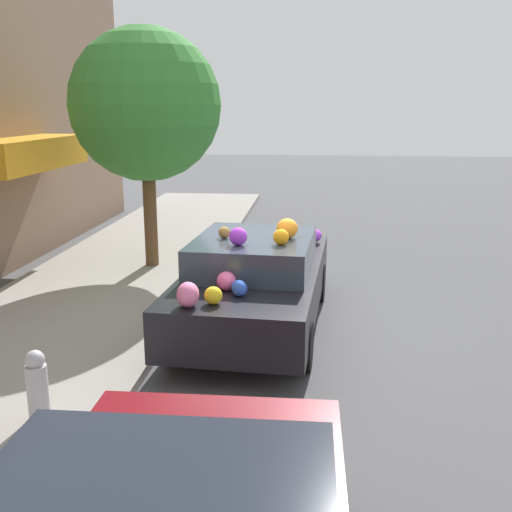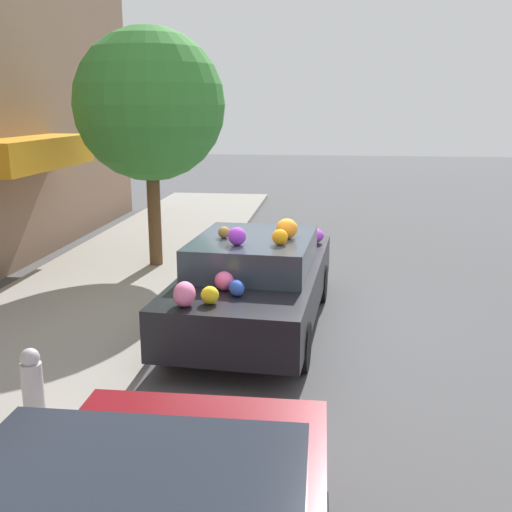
% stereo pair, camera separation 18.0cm
% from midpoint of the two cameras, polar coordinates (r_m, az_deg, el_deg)
% --- Properties ---
extents(ground_plane, '(60.00, 60.00, 0.00)m').
position_cam_midpoint_polar(ground_plane, '(8.45, -0.51, -6.72)').
color(ground_plane, '#4C4C4F').
extents(sidewalk_curb, '(24.00, 3.20, 0.12)m').
position_cam_midpoint_polar(sidewalk_curb, '(9.11, -17.74, -5.44)').
color(sidewalk_curb, gray).
rests_on(sidewalk_curb, ground).
extents(street_tree, '(2.67, 2.67, 4.23)m').
position_cam_midpoint_polar(street_tree, '(10.98, -10.95, 13.90)').
color(street_tree, brown).
rests_on(street_tree, sidewalk_curb).
extents(fire_hydrant, '(0.20, 0.20, 0.70)m').
position_cam_midpoint_polar(fire_hydrant, '(6.09, -20.92, -11.50)').
color(fire_hydrant, '#B2B2B7').
rests_on(fire_hydrant, sidewalk_curb).
extents(art_car, '(4.31, 2.00, 1.58)m').
position_cam_midpoint_polar(art_car, '(8.20, -0.65, -2.20)').
color(art_car, black).
rests_on(art_car, ground).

